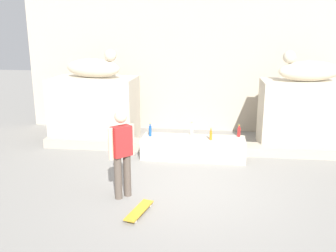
% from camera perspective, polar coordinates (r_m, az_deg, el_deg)
% --- Properties ---
extents(ground_plane, '(40.00, 40.00, 0.00)m').
position_cam_1_polar(ground_plane, '(7.28, 2.83, -10.19)').
color(ground_plane, gray).
extents(facade_wall, '(10.75, 0.60, 5.23)m').
position_cam_1_polar(facade_wall, '(11.51, 5.06, 12.46)').
color(facade_wall, '#BCAF9B').
rests_on(facade_wall, ground_plane).
extents(pedestal_left, '(2.29, 1.37, 1.77)m').
position_cam_1_polar(pedestal_left, '(10.55, -11.18, 2.55)').
color(pedestal_left, beige).
rests_on(pedestal_left, ground_plane).
extents(pedestal_right, '(2.29, 1.37, 1.77)m').
position_cam_1_polar(pedestal_right, '(10.27, 20.39, 1.57)').
color(pedestal_right, beige).
rests_on(pedestal_right, ground_plane).
extents(statue_reclining_left, '(1.68, 0.88, 0.78)m').
position_cam_1_polar(statue_reclining_left, '(10.35, -11.33, 8.88)').
color(statue_reclining_left, beige).
rests_on(statue_reclining_left, pedestal_left).
extents(statue_reclining_right, '(1.68, 0.89, 0.78)m').
position_cam_1_polar(statue_reclining_right, '(10.07, 20.80, 8.05)').
color(statue_reclining_right, beige).
rests_on(statue_reclining_right, pedestal_right).
extents(ledge_block, '(2.50, 0.76, 0.51)m').
position_cam_1_polar(ledge_block, '(9.05, 3.89, -3.39)').
color(ledge_block, beige).
rests_on(ledge_block, ground_plane).
extents(skater, '(0.40, 0.42, 1.67)m').
position_cam_1_polar(skater, '(6.81, -7.14, -3.77)').
color(skater, brown).
rests_on(skater, ground_plane).
extents(skateboard, '(0.38, 0.82, 0.08)m').
position_cam_1_polar(skateboard, '(6.50, -4.47, -12.86)').
color(skateboard, gold).
rests_on(skateboard, ground_plane).
extents(bottle_blue, '(0.07, 0.07, 0.33)m').
position_cam_1_polar(bottle_blue, '(9.07, -2.77, -0.73)').
color(bottle_blue, '#194C99').
rests_on(bottle_blue, ledge_block).
extents(bottle_red, '(0.07, 0.07, 0.30)m').
position_cam_1_polar(bottle_red, '(9.20, 10.89, -0.88)').
color(bottle_red, red).
rests_on(bottle_red, ledge_block).
extents(bottle_clear, '(0.06, 0.06, 0.33)m').
position_cam_1_polar(bottle_clear, '(9.14, 3.70, -0.63)').
color(bottle_clear, silver).
rests_on(bottle_clear, ledge_block).
extents(bottle_orange, '(0.06, 0.06, 0.29)m').
position_cam_1_polar(bottle_orange, '(8.83, 6.63, -1.40)').
color(bottle_orange, orange).
rests_on(bottle_orange, ledge_block).
extents(stair_step, '(7.96, 0.50, 0.25)m').
position_cam_1_polar(stair_step, '(9.54, 4.07, -3.26)').
color(stair_step, '#A9A08F').
rests_on(stair_step, ground_plane).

